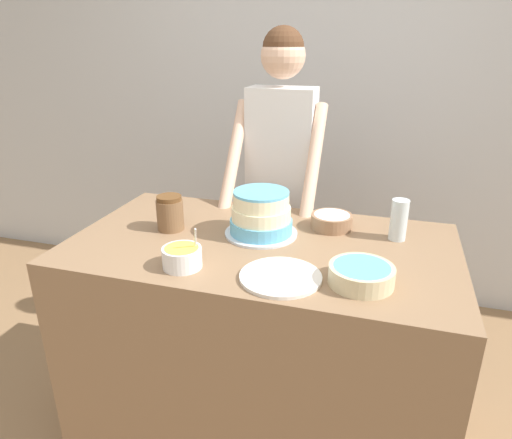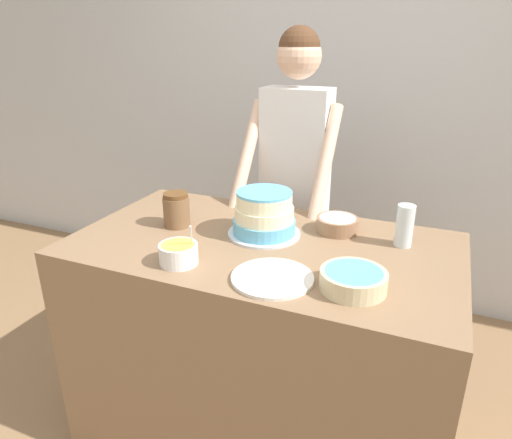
% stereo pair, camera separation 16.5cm
% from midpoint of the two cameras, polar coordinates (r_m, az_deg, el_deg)
% --- Properties ---
extents(wall_back, '(10.00, 0.05, 2.60)m').
position_cam_midpoint_polar(wall_back, '(2.97, 13.26, 14.36)').
color(wall_back, silver).
rests_on(wall_back, ground_plane).
extents(counter, '(1.45, 0.81, 0.93)m').
position_cam_midpoint_polar(counter, '(1.97, 3.21, -15.41)').
color(counter, '#8C6B4C').
rests_on(counter, ground_plane).
extents(person_baker, '(0.44, 0.46, 1.71)m').
position_cam_midpoint_polar(person_baker, '(2.26, 6.98, 6.81)').
color(person_baker, '#2D2D38').
rests_on(person_baker, ground_plane).
extents(cake, '(0.29, 0.29, 0.18)m').
position_cam_midpoint_polar(cake, '(1.76, 3.71, 0.50)').
color(cake, silver).
rests_on(cake, counter).
extents(frosting_bowl_white, '(0.17, 0.17, 0.06)m').
position_cam_midpoint_polar(frosting_bowl_white, '(1.85, 12.65, -0.57)').
color(frosting_bowl_white, '#936B4C').
rests_on(frosting_bowl_white, counter).
extents(frosting_bowl_blue, '(0.21, 0.21, 0.06)m').
position_cam_midpoint_polar(frosting_bowl_blue, '(1.45, 15.32, -7.33)').
color(frosting_bowl_blue, beige).
rests_on(frosting_bowl_blue, counter).
extents(frosting_bowl_yellow, '(0.13, 0.13, 0.15)m').
position_cam_midpoint_polar(frosting_bowl_yellow, '(1.56, -6.69, -4.23)').
color(frosting_bowl_yellow, white).
rests_on(frosting_bowl_yellow, counter).
extents(drinking_glass, '(0.06, 0.06, 0.16)m').
position_cam_midpoint_polar(drinking_glass, '(1.78, 20.64, -0.79)').
color(drinking_glass, silver).
rests_on(drinking_glass, counter).
extents(ceramic_plate, '(0.27, 0.27, 0.01)m').
position_cam_midpoint_polar(ceramic_plate, '(1.47, 5.30, -7.37)').
color(ceramic_plate, white).
rests_on(ceramic_plate, counter).
extents(stoneware_jar, '(0.11, 0.11, 0.14)m').
position_cam_midpoint_polar(stoneware_jar, '(1.86, -7.44, 1.15)').
color(stoneware_jar, brown).
rests_on(stoneware_jar, counter).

